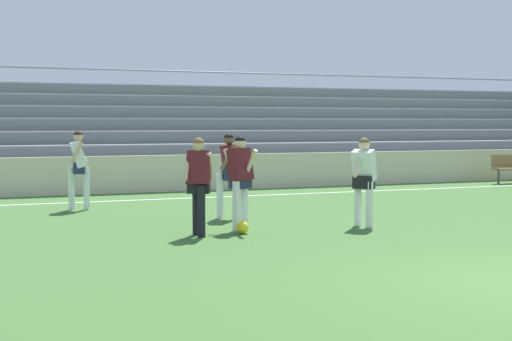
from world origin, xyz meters
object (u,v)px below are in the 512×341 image
Objects in this scene: bleacher_stand at (279,129)px; player_white_overlapping at (79,163)px; player_dark_challenging at (199,178)px; player_dark_wide_left at (229,168)px; player_white_on_ball at (364,174)px; player_dark_deep_cover at (240,174)px; soccer_ball at (242,227)px.

player_white_overlapping is (-7.81, -7.07, -0.65)m from bleacher_stand.
player_dark_challenging is 0.98× the size of player_dark_wide_left.
player_white_overlapping is (-4.37, 4.61, 0.07)m from player_white_on_ball.
bleacher_stand reaches higher than player_dark_wide_left.
player_dark_deep_cover is (0.89, 0.40, 0.01)m from player_dark_challenging.
player_dark_challenging is 0.98m from player_dark_deep_cover.
player_dark_challenging is at bearing -119.39° from bleacher_stand.
soccer_ball is at bearing -103.75° from player_dark_wide_left.
player_dark_deep_cover is at bearing 24.28° from player_dark_challenging.
bleacher_stand is 15.56× the size of player_dark_challenging.
player_dark_wide_left is (-1.86, 2.04, 0.04)m from player_white_on_ball.
player_white_on_ball is at bearing -0.73° from player_dark_challenging.
player_white_on_ball is 7.35× the size of soccer_ball.
player_dark_wide_left is at bearing -118.78° from bleacher_stand.
soccer_ball is (0.76, -0.05, -0.86)m from player_dark_challenging.
bleacher_stand is 15.20× the size of player_dark_wide_left.
player_dark_challenging is 1.15m from soccer_ball.
player_white_overlapping is at bearing 105.34° from player_dark_challenging.
player_dark_wide_left reaches higher than soccer_ball.
bleacher_stand is 14.90× the size of player_white_overlapping.
player_white_overlapping is at bearing 117.22° from player_dark_deep_cover.
player_dark_challenging reaches higher than soccer_ball.
player_dark_challenging is at bearing -155.72° from player_dark_deep_cover.
player_dark_challenging is at bearing 179.27° from player_white_on_ball.
soccer_ball is (2.01, -4.62, -0.91)m from player_white_overlapping.
player_dark_challenging is 4.74m from player_white_overlapping.
player_white_on_ball is at bearing -46.56° from player_white_overlapping.
player_white_on_ball is 0.96× the size of player_dark_wide_left.
bleacher_stand is 11.03m from player_dark_wide_left.
player_white_on_ball is 0.95× the size of player_white_overlapping.
player_dark_wide_left is (1.26, 2.00, 0.03)m from player_dark_challenging.
bleacher_stand is 12.61m from player_dark_deep_cover.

